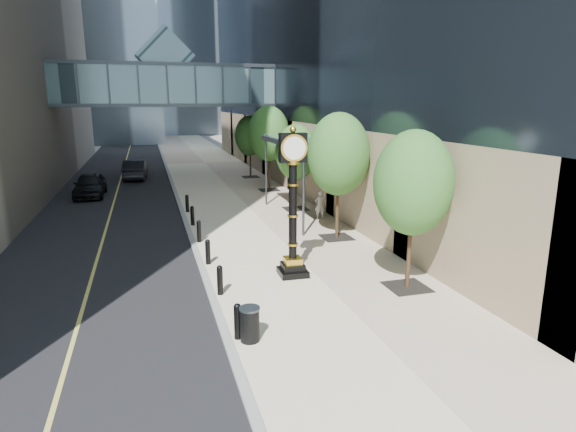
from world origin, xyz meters
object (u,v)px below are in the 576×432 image
(street_clock, at_px, (293,213))
(car_far, at_px, (135,169))
(pedestrian, at_px, (320,205))
(car_near, at_px, (90,185))
(trash_bin, at_px, (250,325))

(street_clock, height_order, car_far, street_clock)
(pedestrian, height_order, car_near, pedestrian)
(car_near, relative_size, car_far, 0.97)
(street_clock, xyz_separation_m, trash_bin, (-2.56, -4.49, -1.91))
(pedestrian, bearing_deg, car_near, -39.54)
(street_clock, bearing_deg, car_near, 117.07)
(pedestrian, distance_m, car_far, 20.35)
(car_far, bearing_deg, trash_bin, 100.28)
(pedestrian, relative_size, car_far, 0.33)
(pedestrian, xyz_separation_m, car_near, (-12.69, 10.66, -0.04))
(car_near, bearing_deg, street_clock, -63.62)
(trash_bin, distance_m, pedestrian, 13.99)
(street_clock, bearing_deg, pedestrian, 65.33)
(car_far, bearing_deg, pedestrian, 122.89)
(trash_bin, xyz_separation_m, car_far, (-3.35, 30.19, 0.31))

